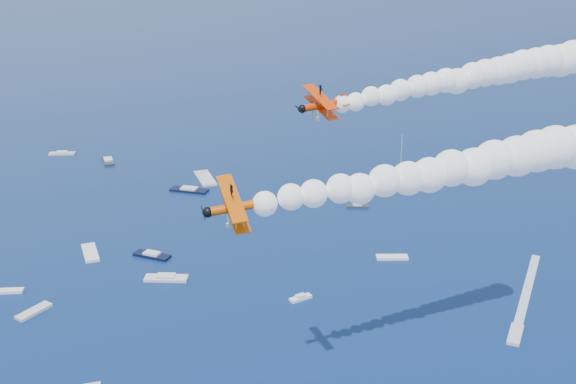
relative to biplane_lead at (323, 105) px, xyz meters
name	(u,v)px	position (x,y,z in m)	size (l,w,h in m)	color
biplane_lead	(323,105)	(0.00, 0.00, 0.00)	(7.64, 8.57, 5.16)	red
biplane_trail	(237,207)	(-22.32, -28.13, -2.06)	(6.84, 7.67, 4.62)	#D55004
smoke_trail_lead	(465,78)	(25.09, 0.81, 1.87)	(49.87, 7.11, 9.43)	white
smoke_trail_trail	(462,167)	(2.66, -30.65, -0.19)	(49.67, 10.13, 9.43)	white
spectator_boats	(160,234)	(-9.14, 87.12, -56.07)	(217.50, 190.35, 0.70)	#2A3038
boat_wakes	(124,316)	(-25.73, 47.31, -56.39)	(169.36, 70.98, 0.04)	white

